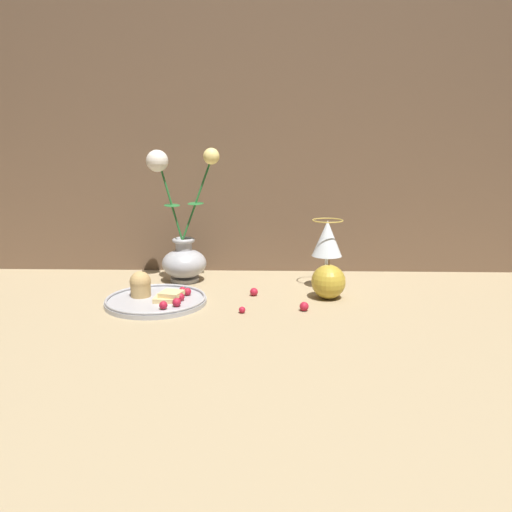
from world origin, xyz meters
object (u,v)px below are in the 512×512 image
at_px(vase, 182,246).
at_px(wine_glass, 327,241).
at_px(apple_beside_vase, 328,282).
at_px(plate_with_pastries, 154,297).

relative_size(vase, wine_glass, 2.01).
bearing_deg(vase, apple_beside_vase, -21.03).
bearing_deg(plate_with_pastries, wine_glass, 19.63).
distance_m(plate_with_pastries, wine_glass, 0.44).
bearing_deg(apple_beside_vase, wine_glass, 86.84).
xyz_separation_m(vase, plate_with_pastries, (-0.03, -0.19, -0.08)).
xyz_separation_m(vase, apple_beside_vase, (0.36, -0.14, -0.06)).
height_order(vase, wine_glass, vase).
bearing_deg(wine_glass, plate_with_pastries, -160.37).
distance_m(vase, wine_glass, 0.37).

